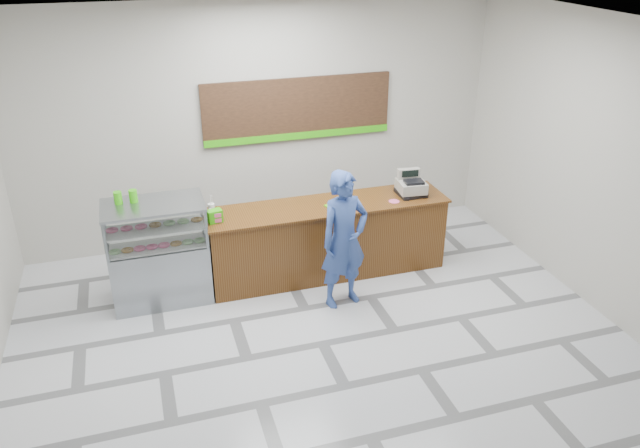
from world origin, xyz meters
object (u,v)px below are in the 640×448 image
object	(u,v)px
display_case	(158,252)
cash_register	(411,186)
customer	(344,240)
serving_tray	(340,205)
sales_counter	(327,239)

from	to	relation	value
display_case	cash_register	bearing A→B (deg)	-0.18
customer	serving_tray	bearing A→B (deg)	62.64
serving_tray	customer	world-z (taller)	customer
cash_register	customer	size ratio (longest dim) A/B	0.23
display_case	cash_register	size ratio (longest dim) A/B	3.25
sales_counter	customer	distance (m)	0.85
serving_tray	customer	xyz separation A→B (m)	(-0.17, -0.67, -0.15)
serving_tray	customer	bearing A→B (deg)	-122.40
display_case	serving_tray	world-z (taller)	display_case
display_case	serving_tray	xyz separation A→B (m)	(2.36, -0.10, 0.36)
sales_counter	display_case	bearing A→B (deg)	-179.99
display_case	cash_register	xyz separation A→B (m)	(3.41, -0.01, 0.48)
sales_counter	serving_tray	size ratio (longest dim) A/B	8.35
cash_register	customer	xyz separation A→B (m)	(-1.22, -0.76, -0.27)
cash_register	serving_tray	size ratio (longest dim) A/B	1.05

